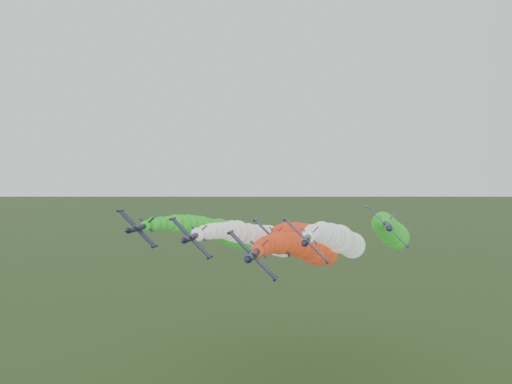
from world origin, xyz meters
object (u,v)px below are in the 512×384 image
jet_trail (313,238)px  jet_outer_right (390,231)px  jet_inner_left (265,239)px  jet_outer_left (227,233)px  jet_inner_right (340,240)px  jet_lead (309,249)px

jet_trail → jet_outer_right: bearing=-18.7°
jet_outer_right → jet_trail: size_ratio=1.00×
jet_outer_right → jet_trail: jet_outer_right is taller
jet_inner_left → jet_outer_left: bearing=158.6°
jet_outer_left → jet_outer_right: jet_outer_right is taller
jet_inner_left → jet_outer_left: 12.69m
jet_outer_left → jet_outer_right: (45.31, -1.38, 1.76)m
jet_inner_right → jet_trail: bearing=116.9°
jet_inner_right → jet_outer_left: 33.55m
jet_lead → jet_outer_right: (20.54, 17.40, 2.71)m
jet_lead → jet_outer_right: bearing=40.3°
jet_lead → jet_trail: bearing=91.6°
jet_lead → jet_inner_left: 19.20m
jet_inner_left → jet_outer_left: (-11.79, 4.63, 0.80)m
jet_inner_right → jet_outer_right: (13.25, 8.52, 1.58)m
jet_outer_right → jet_trail: 22.64m
jet_inner_left → jet_trail: jet_inner_left is taller
jet_lead → jet_inner_left: size_ratio=0.99×
jet_outer_left → jet_trail: (24.10, 5.79, -1.64)m
jet_inner_right → jet_lead: bearing=-129.4°
jet_lead → jet_inner_right: (7.29, 8.88, 1.13)m
jet_lead → jet_inner_right: size_ratio=1.00×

